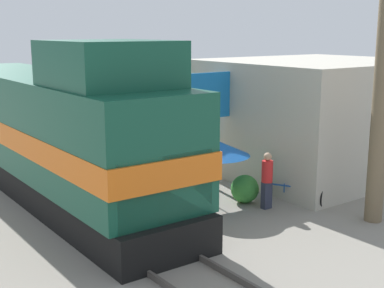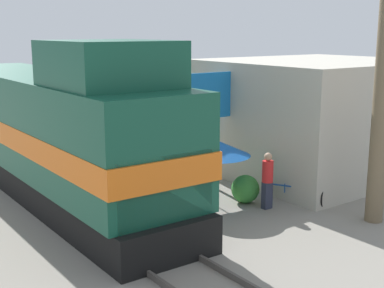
{
  "view_description": "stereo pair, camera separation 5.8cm",
  "coord_description": "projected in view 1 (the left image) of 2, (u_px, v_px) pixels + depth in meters",
  "views": [
    {
      "loc": [
        -6.41,
        -11.29,
        5.36
      ],
      "look_at": [
        1.2,
        -0.83,
        2.61
      ],
      "focal_mm": 50.0,
      "sensor_mm": 36.0,
      "label": 1
    },
    {
      "loc": [
        -6.36,
        -11.32,
        5.36
      ],
      "look_at": [
        1.2,
        -0.83,
        2.61
      ],
      "focal_mm": 50.0,
      "sensor_mm": 36.0,
      "label": 2
    }
  ],
  "objects": [
    {
      "name": "building_block_distant",
      "position": [
        316.0,
        116.0,
        20.59
      ],
      "size": [
        7.64,
        6.87,
        4.27
      ],
      "primitive_type": "cube",
      "color": "#B7B2A3",
      "rests_on": "ground_plane"
    },
    {
      "name": "bicycle",
      "position": [
        294.0,
        193.0,
        16.84
      ],
      "size": [
        1.5,
        2.0,
        0.69
      ],
      "rotation": [
        0.0,
        0.0,
        -2.66
      ],
      "color": "black",
      "rests_on": "ground_plane"
    },
    {
      "name": "rail_near",
      "position": [
        110.0,
        247.0,
        13.31
      ],
      "size": [
        0.08,
        33.05,
        0.15
      ],
      "primitive_type": "cube",
      "color": "#4C4742",
      "rests_on": "ground_plane"
    },
    {
      "name": "rail_far",
      "position": [
        159.0,
        234.0,
        14.13
      ],
      "size": [
        0.08,
        33.05,
        0.15
      ],
      "primitive_type": "cube",
      "color": "#4C4742",
      "rests_on": "ground_plane"
    },
    {
      "name": "ground_plane",
      "position": [
        135.0,
        243.0,
        13.73
      ],
      "size": [
        120.0,
        120.0,
        0.0
      ],
      "primitive_type": "plane",
      "color": "gray"
    },
    {
      "name": "locomotive",
      "position": [
        54.0,
        132.0,
        17.38
      ],
      "size": [
        3.07,
        14.93,
        5.12
      ],
      "color": "black",
      "rests_on": "ground_plane"
    },
    {
      "name": "billboard_sign",
      "position": [
        209.0,
        102.0,
        18.25
      ],
      "size": [
        2.22,
        0.12,
        3.97
      ],
      "color": "#595959",
      "rests_on": "ground_plane"
    },
    {
      "name": "vendor_umbrella",
      "position": [
        215.0,
        148.0,
        16.32
      ],
      "size": [
        2.15,
        2.15,
        2.1
      ],
      "color": "#4C4C4C",
      "rests_on": "ground_plane"
    },
    {
      "name": "shrub_cluster",
      "position": [
        245.0,
        189.0,
        16.92
      ],
      "size": [
        0.9,
        0.9,
        0.9
      ],
      "primitive_type": "sphere",
      "color": "#388C38",
      "rests_on": "ground_plane"
    },
    {
      "name": "person_bystander",
      "position": [
        267.0,
        178.0,
        16.25
      ],
      "size": [
        0.34,
        0.34,
        1.76
      ],
      "color": "#2D3347",
      "rests_on": "ground_plane"
    }
  ]
}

